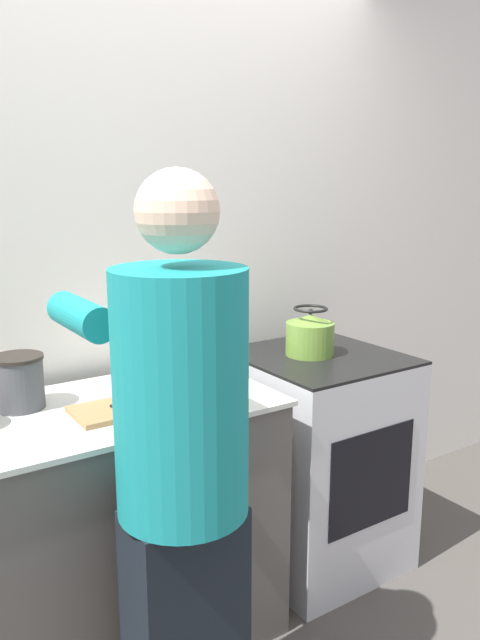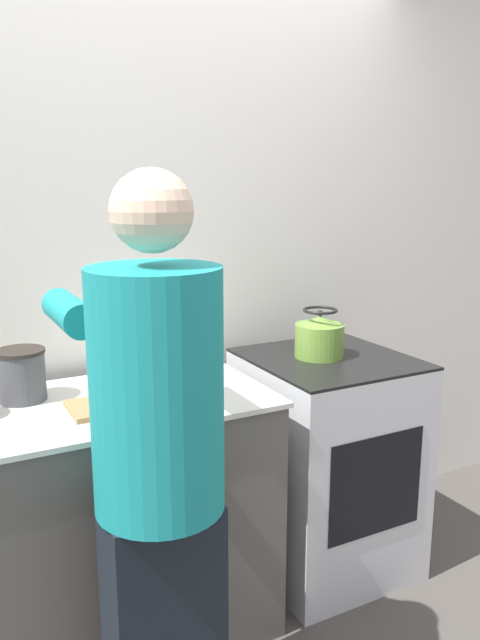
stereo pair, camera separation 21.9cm
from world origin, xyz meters
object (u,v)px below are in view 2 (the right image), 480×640
Objects in this scene: oven at (326,462)px; knife at (132,396)px; kettle at (319,337)px; canister_jar at (21,375)px; cutting_board at (125,403)px; person at (158,462)px.

knife is (-0.87, -0.08, 0.46)m from oven.
canister_jar is (-1.15, 0.09, -0.02)m from kettle.
cutting_board is 0.37m from canister_jar.
canister_jar is at bearing 144.20° from cutting_board.
oven is 0.56× the size of person.
knife is at bearing -30.66° from canister_jar.
person is 0.45m from cutting_board.
knife is at bearing 80.00° from person.
cutting_board is at bearing -35.80° from canister_jar.
oven is 4.61× the size of kettle.
oven is at bearing 6.17° from cutting_board.
person is 9.38× the size of canister_jar.
knife is (0.03, 0.02, 0.01)m from cutting_board.
kettle is at bearing -7.53° from knife.
kettle reaches higher than oven.
kettle is (0.83, 0.10, 0.09)m from knife.
cutting_board is 1.82× the size of knife.
person is at bearing -150.32° from oven.
person is at bearing -114.68° from knife.
person is 8.27× the size of kettle.
kettle is (0.91, 0.57, 0.11)m from person.
kettle reaches higher than canister_jar.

